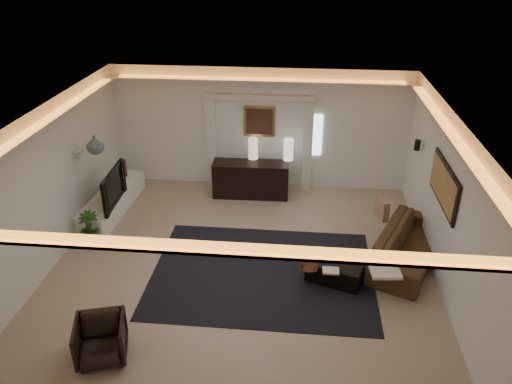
# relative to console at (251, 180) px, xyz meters

# --- Properties ---
(floor) EXTENTS (7.00, 7.00, 0.00)m
(floor) POSITION_rel_console_xyz_m (0.14, -2.86, -0.40)
(floor) COLOR #AA9B89
(floor) RESTS_ON ground
(ceiling) EXTENTS (7.00, 7.00, 0.00)m
(ceiling) POSITION_rel_console_xyz_m (0.14, -2.86, 2.50)
(ceiling) COLOR white
(ceiling) RESTS_ON ground
(wall_back) EXTENTS (7.00, 0.00, 7.00)m
(wall_back) POSITION_rel_console_xyz_m (0.14, 0.64, 1.05)
(wall_back) COLOR white
(wall_back) RESTS_ON ground
(wall_front) EXTENTS (7.00, 0.00, 7.00)m
(wall_front) POSITION_rel_console_xyz_m (0.14, -6.36, 1.05)
(wall_front) COLOR white
(wall_front) RESTS_ON ground
(wall_left) EXTENTS (0.00, 7.00, 7.00)m
(wall_left) POSITION_rel_console_xyz_m (-3.36, -2.86, 1.05)
(wall_left) COLOR white
(wall_left) RESTS_ON ground
(wall_right) EXTENTS (0.00, 7.00, 7.00)m
(wall_right) POSITION_rel_console_xyz_m (3.64, -2.86, 1.05)
(wall_right) COLOR white
(wall_right) RESTS_ON ground
(cove_soffit) EXTENTS (7.00, 7.00, 0.04)m
(cove_soffit) POSITION_rel_console_xyz_m (0.14, -2.86, 2.22)
(cove_soffit) COLOR silver
(cove_soffit) RESTS_ON ceiling
(daylight_slit) EXTENTS (0.25, 0.03, 1.00)m
(daylight_slit) POSITION_rel_console_xyz_m (1.49, 0.62, 0.95)
(daylight_slit) COLOR white
(daylight_slit) RESTS_ON wall_back
(area_rug) EXTENTS (4.00, 3.00, 0.01)m
(area_rug) POSITION_rel_console_xyz_m (0.54, -3.06, -0.39)
(area_rug) COLOR black
(area_rug) RESTS_ON ground
(pilaster_left) EXTENTS (0.22, 0.20, 2.20)m
(pilaster_left) POSITION_rel_console_xyz_m (-1.01, 0.54, 0.70)
(pilaster_left) COLOR silver
(pilaster_left) RESTS_ON ground
(pilaster_right) EXTENTS (0.22, 0.20, 2.20)m
(pilaster_right) POSITION_rel_console_xyz_m (1.29, 0.54, 0.70)
(pilaster_right) COLOR silver
(pilaster_right) RESTS_ON ground
(alcove_header) EXTENTS (2.52, 0.20, 0.12)m
(alcove_header) POSITION_rel_console_xyz_m (0.14, 0.54, 1.85)
(alcove_header) COLOR silver
(alcove_header) RESTS_ON wall_back
(painting_frame) EXTENTS (0.74, 0.04, 0.74)m
(painting_frame) POSITION_rel_console_xyz_m (0.14, 0.61, 1.25)
(painting_frame) COLOR tan
(painting_frame) RESTS_ON wall_back
(painting_canvas) EXTENTS (0.62, 0.02, 0.62)m
(painting_canvas) POSITION_rel_console_xyz_m (0.14, 0.58, 1.25)
(painting_canvas) COLOR #4C2D1E
(painting_canvas) RESTS_ON wall_back
(art_panel_frame) EXTENTS (0.04, 1.64, 0.74)m
(art_panel_frame) POSITION_rel_console_xyz_m (3.61, -2.56, 1.30)
(art_panel_frame) COLOR black
(art_panel_frame) RESTS_ON wall_right
(art_panel_gold) EXTENTS (0.02, 1.50, 0.62)m
(art_panel_gold) POSITION_rel_console_xyz_m (3.59, -2.56, 1.30)
(art_panel_gold) COLOR tan
(art_panel_gold) RESTS_ON wall_right
(wall_sconce) EXTENTS (0.12, 0.12, 0.22)m
(wall_sconce) POSITION_rel_console_xyz_m (3.52, -0.66, 1.28)
(wall_sconce) COLOR black
(wall_sconce) RESTS_ON wall_right
(wall_niche) EXTENTS (0.10, 0.55, 0.04)m
(wall_niche) POSITION_rel_console_xyz_m (-3.30, -1.46, 1.25)
(wall_niche) COLOR silver
(wall_niche) RESTS_ON wall_left
(console) EXTENTS (1.77, 0.59, 0.88)m
(console) POSITION_rel_console_xyz_m (0.00, 0.00, 0.00)
(console) COLOR black
(console) RESTS_ON ground
(lamp_left) EXTENTS (0.24, 0.24, 0.51)m
(lamp_left) POSITION_rel_console_xyz_m (0.03, 0.28, 0.69)
(lamp_left) COLOR beige
(lamp_left) RESTS_ON console
(lamp_right) EXTENTS (0.25, 0.25, 0.51)m
(lamp_right) POSITION_rel_console_xyz_m (0.85, 0.28, 0.69)
(lamp_right) COLOR white
(lamp_right) RESTS_ON console
(media_ledge) EXTENTS (0.73, 2.46, 0.46)m
(media_ledge) POSITION_rel_console_xyz_m (-3.01, -1.04, -0.17)
(media_ledge) COLOR white
(media_ledge) RESTS_ON ground
(tv) EXTENTS (1.33, 0.23, 0.76)m
(tv) POSITION_rel_console_xyz_m (-2.85, -1.53, 0.43)
(tv) COLOR black
(tv) RESTS_ON media_ledge
(figurine) EXTENTS (0.15, 0.15, 0.40)m
(figurine) POSITION_rel_console_xyz_m (-3.01, -0.17, 0.24)
(figurine) COLOR #4B301E
(figurine) RESTS_ON media_ledge
(ginger_jar) EXTENTS (0.41, 0.41, 0.36)m
(ginger_jar) POSITION_rel_console_xyz_m (-2.90, -1.69, 1.45)
(ginger_jar) COLOR #3E5367
(ginger_jar) RESTS_ON wall_niche
(plant) EXTENTS (0.54, 0.54, 0.69)m
(plant) POSITION_rel_console_xyz_m (-2.97, -2.39, -0.06)
(plant) COLOR #235016
(plant) RESTS_ON ground
(sofa) EXTENTS (2.52, 1.79, 0.69)m
(sofa) POSITION_rel_console_xyz_m (3.23, -2.39, -0.06)
(sofa) COLOR #472717
(sofa) RESTS_ON ground
(throw_blanket) EXTENTS (0.53, 0.45, 0.05)m
(throw_blanket) POSITION_rel_console_xyz_m (2.62, -3.57, 0.15)
(throw_blanket) COLOR beige
(throw_blanket) RESTS_ON sofa
(throw_pillow) EXTENTS (0.24, 0.44, 0.43)m
(throw_pillow) POSITION_rel_console_xyz_m (2.85, -1.38, 0.15)
(throw_pillow) COLOR tan
(throw_pillow) RESTS_ON sofa
(coffee_table) EXTENTS (1.07, 0.81, 0.36)m
(coffee_table) POSITION_rel_console_xyz_m (1.84, -3.16, -0.20)
(coffee_table) COLOR black
(coffee_table) RESTS_ON ground
(bowl) EXTENTS (0.32, 0.32, 0.08)m
(bowl) POSITION_rel_console_xyz_m (1.36, -3.42, 0.05)
(bowl) COLOR #3E1E14
(bowl) RESTS_ON coffee_table
(magazine) EXTENTS (0.28, 0.21, 0.03)m
(magazine) POSITION_rel_console_xyz_m (1.74, -3.42, 0.02)
(magazine) COLOR beige
(magazine) RESTS_ON coffee_table
(armchair) EXTENTS (0.86, 0.87, 0.65)m
(armchair) POSITION_rel_console_xyz_m (-1.59, -5.32, -0.08)
(armchair) COLOR black
(armchair) RESTS_ON ground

